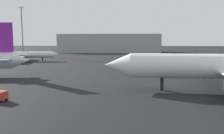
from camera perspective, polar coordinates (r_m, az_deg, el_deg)
name	(u,v)px	position (r m, az deg, el deg)	size (l,w,h in m)	color
airplane_at_gate	(223,67)	(37.58, 25.50, 0.05)	(34.66, 27.70, 10.37)	white
airplane_far_left	(25,55)	(89.82, -20.44, 2.83)	(23.12, 19.35, 7.25)	silver
light_mast_left	(22,29)	(124.82, -21.09, 8.74)	(2.40, 0.50, 23.92)	slate
terminal_building	(110,43)	(149.68, -0.46, 5.81)	(61.26, 26.70, 11.26)	#999EA3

